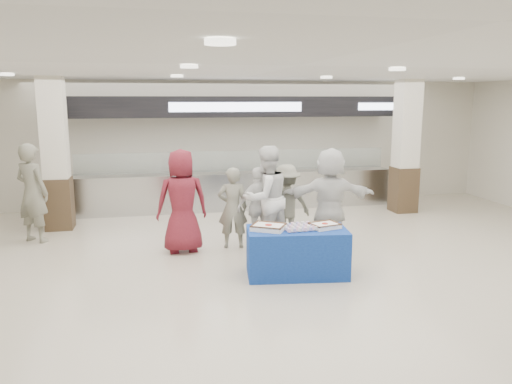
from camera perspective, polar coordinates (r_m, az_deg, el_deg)
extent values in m
plane|color=beige|center=(7.65, 4.42, -10.48)|extent=(14.00, 14.00, 0.00)
cube|color=#B5B9BD|center=(12.62, -2.43, 0.14)|extent=(8.00, 0.80, 0.90)
cube|color=#B5B9BD|center=(12.54, -2.45, 2.25)|extent=(8.00, 0.85, 0.04)
cube|color=white|center=(12.21, -2.23, 3.58)|extent=(7.60, 0.02, 0.50)
cube|color=black|center=(12.41, -2.51, 9.72)|extent=(8.40, 0.70, 0.50)
cube|color=silver|center=(12.05, -2.22, 9.69)|extent=(3.20, 0.03, 0.22)
cube|color=silver|center=(13.24, 14.44, 9.45)|extent=(1.40, 0.03, 0.18)
cube|color=#382919|center=(11.43, -21.57, -1.21)|extent=(0.55, 0.55, 1.10)
cube|color=silver|center=(11.23, -22.13, 6.80)|extent=(0.50, 0.50, 2.10)
cube|color=#382919|center=(12.77, 16.49, 0.29)|extent=(0.55, 0.55, 1.10)
cube|color=silver|center=(12.60, 16.88, 7.46)|extent=(0.50, 0.50, 2.10)
cube|color=#163D97|center=(7.92, 4.69, -6.87)|extent=(1.64, 0.98, 0.75)
cube|color=white|center=(7.73, 1.44, -4.08)|extent=(0.61, 0.57, 0.08)
cube|color=#4B2A15|center=(7.72, 1.44, -3.72)|extent=(0.61, 0.57, 0.02)
cylinder|color=red|center=(7.72, 1.44, -3.77)|extent=(0.15, 0.15, 0.01)
cube|color=white|center=(7.92, 7.87, -3.86)|extent=(0.50, 0.43, 0.07)
cube|color=#4B2A15|center=(7.91, 7.88, -3.53)|extent=(0.50, 0.43, 0.02)
cylinder|color=red|center=(7.91, 7.88, -3.59)|extent=(0.12, 0.12, 0.01)
cube|color=silver|center=(7.80, 4.90, -4.20)|extent=(0.46, 0.36, 0.02)
imported|color=maroon|center=(9.04, -8.45, -1.04)|extent=(0.97, 0.67, 1.88)
imported|color=slate|center=(9.24, -2.68, -1.81)|extent=(0.60, 0.43, 1.52)
imported|color=white|center=(9.12, 1.18, -0.69)|extent=(1.14, 1.03, 1.92)
imported|color=white|center=(9.31, 0.38, -1.74)|extent=(0.94, 0.52, 1.51)
imported|color=slate|center=(9.59, 3.48, -1.36)|extent=(1.03, 0.66, 1.52)
imported|color=white|center=(9.31, 8.41, -0.70)|extent=(1.81, 0.83, 1.88)
imported|color=slate|center=(10.51, -24.20, -0.10)|extent=(0.84, 0.77, 1.93)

